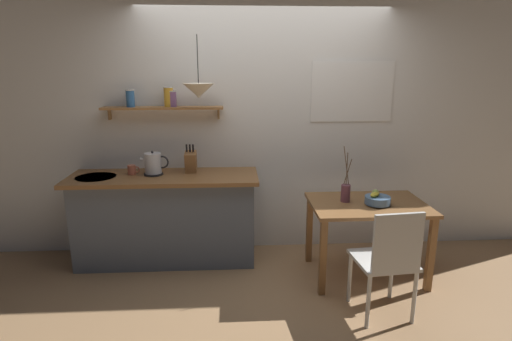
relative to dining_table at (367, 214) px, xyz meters
name	(u,v)px	position (x,y,z in m)	size (l,w,h in m)	color
ground_plane	(268,271)	(-0.91, 0.12, -0.61)	(14.00, 14.00, 0.00)	#A87F56
back_wall	(283,124)	(-0.70, 0.77, 0.74)	(6.80, 0.11, 2.70)	white
kitchen_counter	(166,218)	(-1.91, 0.43, -0.15)	(1.83, 0.63, 0.90)	slate
wall_shelf	(161,104)	(-1.92, 0.61, 0.97)	(1.18, 0.20, 0.33)	#9E6B3D
dining_table	(367,214)	(0.00, 0.00, 0.00)	(1.05, 0.73, 0.72)	brown
dining_chair_near	(388,258)	(-0.06, -0.69, -0.10)	(0.47, 0.47, 0.92)	silver
fruit_bowl	(377,199)	(0.06, -0.06, 0.16)	(0.23, 0.23, 0.13)	#51759E
twig_vase	(346,192)	(-0.20, 0.06, 0.20)	(0.09, 0.09, 0.52)	brown
electric_kettle	(153,164)	(-2.00, 0.44, 0.40)	(0.27, 0.18, 0.24)	black
knife_block	(191,161)	(-1.65, 0.52, 0.40)	(0.11, 0.17, 0.29)	#9E6B3D
coffee_mug_by_sink	(132,170)	(-2.22, 0.47, 0.34)	(0.12, 0.08, 0.09)	#C6664C
pendant_lamp	(199,90)	(-1.54, 0.41, 1.10)	(0.30, 0.30, 0.56)	black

